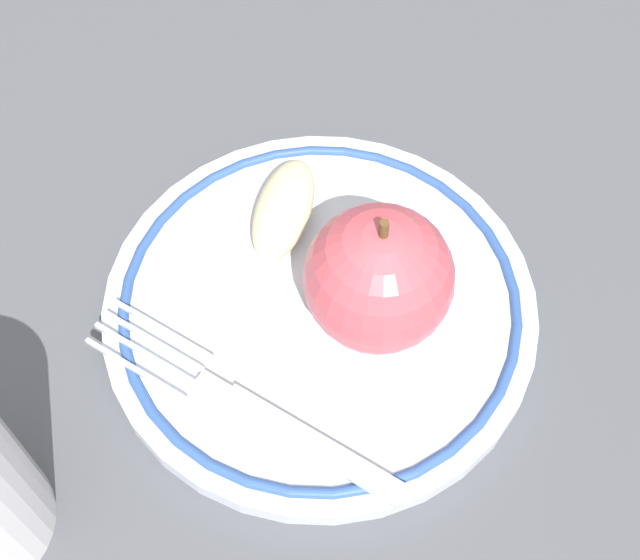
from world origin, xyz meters
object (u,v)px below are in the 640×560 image
object	(u,v)px
apple_slice_front	(280,210)
fork	(252,408)
plate	(320,307)
apple_red_whole	(381,284)

from	to	relation	value
apple_slice_front	fork	xyz separation A→B (m)	(-0.04, -0.11, -0.01)
plate	apple_slice_front	distance (m)	0.06
apple_red_whole	apple_slice_front	distance (m)	0.09
plate	fork	xyz separation A→B (m)	(-0.05, -0.05, 0.01)
plate	apple_red_whole	bearing A→B (deg)	-38.65
plate	apple_slice_front	bearing A→B (deg)	98.81
plate	fork	world-z (taller)	fork
plate	fork	bearing A→B (deg)	-132.79
plate	apple_slice_front	xyz separation A→B (m)	(-0.01, 0.05, 0.02)
fork	plate	bearing A→B (deg)	-86.27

